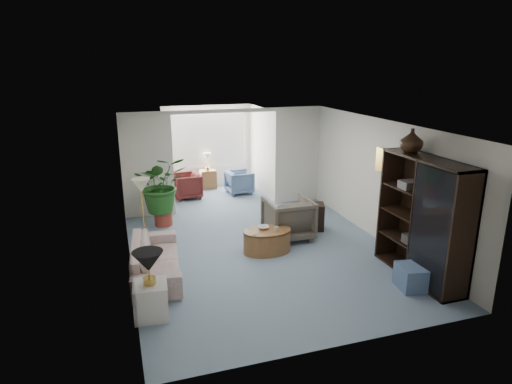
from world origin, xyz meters
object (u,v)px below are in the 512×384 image
object	(u,v)px
sofa	(156,259)
table_lamp	(148,261)
sunroom_chair_blue	(239,182)
end_table	(151,300)
sunroom_table	(208,179)
coffee_table	(267,241)
entertainment_cabinet	(423,219)
plant_pot	(163,218)
cabinet_urn	(412,141)
framed_picture	(386,161)
coffee_bowl	(263,227)
coffee_cup	(276,229)
ottoman	(414,277)
floor_lamp	(141,185)
sunroom_chair_maroon	(187,186)
wingback_chair	(288,218)
side_table_dark	(312,217)

from	to	relation	value
sofa	table_lamp	world-z (taller)	table_lamp
sunroom_chair_blue	end_table	bearing A→B (deg)	149.60
sunroom_table	sofa	bearing A→B (deg)	-111.45
coffee_table	sunroom_table	world-z (taller)	sunroom_table
entertainment_cabinet	plant_pot	bearing A→B (deg)	135.05
cabinet_urn	sunroom_table	world-z (taller)	cabinet_urn
entertainment_cabinet	end_table	bearing A→B (deg)	178.67
framed_picture	coffee_table	distance (m)	2.81
coffee_bowl	cabinet_urn	world-z (taller)	cabinet_urn
cabinet_urn	coffee_cup	bearing A→B (deg)	149.77
coffee_table	ottoman	world-z (taller)	coffee_table
coffee_bowl	cabinet_urn	size ratio (longest dim) A/B	0.55
sunroom_table	coffee_cup	bearing A→B (deg)	-86.47
coffee_table	coffee_cup	distance (m)	0.32
plant_pot	sunroom_chair_blue	world-z (taller)	sunroom_chair_blue
coffee_table	plant_pot	world-z (taller)	coffee_table
sunroom_table	floor_lamp	bearing A→B (deg)	-119.42
sunroom_table	entertainment_cabinet	bearing A→B (deg)	-70.71
end_table	sunroom_table	size ratio (longest dim) A/B	0.97
sunroom_table	coffee_table	bearing A→B (deg)	-88.18
end_table	coffee_cup	distance (m)	2.97
coffee_cup	sunroom_chair_blue	size ratio (longest dim) A/B	0.14
ottoman	sunroom_chair_maroon	bearing A→B (deg)	113.69
plant_pot	wingback_chair	bearing A→B (deg)	-33.39
floor_lamp	coffee_table	size ratio (longest dim) A/B	0.38
coffee_table	side_table_dark	bearing A→B (deg)	31.92
ottoman	plant_pot	size ratio (longest dim) A/B	1.23
side_table_dark	plant_pot	world-z (taller)	side_table_dark
sofa	coffee_bowl	world-z (taller)	sofa
entertainment_cabinet	sunroom_chair_maroon	xyz separation A→B (m)	(-3.05, 5.83, -0.71)
coffee_table	entertainment_cabinet	world-z (taller)	entertainment_cabinet
floor_lamp	end_table	bearing A→B (deg)	-92.50
entertainment_cabinet	framed_picture	bearing A→B (deg)	81.44
floor_lamp	coffee_bowl	size ratio (longest dim) A/B	1.60
coffee_cup	entertainment_cabinet	xyz separation A→B (m)	(2.00, -1.67, 0.55)
coffee_bowl	coffee_table	bearing A→B (deg)	-63.43
coffee_table	sunroom_chair_maroon	bearing A→B (deg)	102.52
entertainment_cabinet	sunroom_chair_maroon	size ratio (longest dim) A/B	2.80
wingback_chair	coffee_cup	bearing A→B (deg)	52.23
sunroom_chair_maroon	coffee_bowl	bearing A→B (deg)	9.10
cabinet_urn	ottoman	distance (m)	2.29
coffee_table	framed_picture	bearing A→B (deg)	-5.72
sofa	plant_pot	size ratio (longest dim) A/B	5.12
plant_pot	sunroom_table	xyz separation A→B (m)	(1.60, 2.68, 0.11)
table_lamp	coffee_bowl	world-z (taller)	table_lamp
side_table_dark	sunroom_table	xyz separation A→B (m)	(-1.51, 3.97, -0.02)
side_table_dark	cabinet_urn	size ratio (longest dim) A/B	1.46
coffee_table	ottoman	distance (m)	2.78
sunroom_chair_maroon	table_lamp	bearing A→B (deg)	-17.38
table_lamp	wingback_chair	size ratio (longest dim) A/B	0.46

